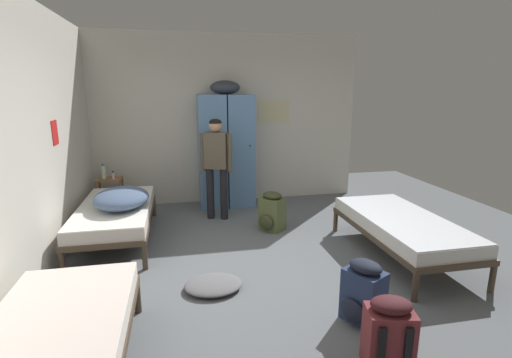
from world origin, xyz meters
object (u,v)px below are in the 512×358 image
object	(u,v)px
shelf_unit	(110,192)
backpack_navy	(363,293)
backpack_maroon	(388,335)
clothes_pile_grey	(213,285)
bed_left_front	(49,349)
person_traveler	(216,160)
lotion_bottle	(113,175)
bed_right	(402,226)
locker_bank	(226,149)
bed_left_rear	(115,213)
backpack_olive	(272,212)
water_bottle	(103,172)
bedding_heap	(121,198)

from	to	relation	value
shelf_unit	backpack_navy	bearing A→B (deg)	-53.54
backpack_maroon	clothes_pile_grey	world-z (taller)	backpack_maroon
bed_left_front	backpack_maroon	bearing A→B (deg)	-3.80
bed_left_front	person_traveler	world-z (taller)	person_traveler
bed_left_front	clothes_pile_grey	xyz separation A→B (m)	(1.11, 1.19, -0.34)
lotion_bottle	person_traveler	bearing A→B (deg)	-19.23
bed_right	clothes_pile_grey	size ratio (longest dim) A/B	3.31
bed_right	lotion_bottle	bearing A→B (deg)	146.67
shelf_unit	lotion_bottle	size ratio (longest dim) A/B	4.48
locker_bank	bed_right	xyz separation A→B (m)	(1.74, -2.44, -0.59)
lotion_bottle	backpack_navy	bearing A→B (deg)	-53.98
locker_bank	lotion_bottle	distance (m)	1.83
shelf_unit	backpack_maroon	size ratio (longest dim) A/B	1.04
bed_right	locker_bank	bearing A→B (deg)	125.50
bed_left_rear	clothes_pile_grey	bearing A→B (deg)	-53.17
bed_right	bed_left_rear	distance (m)	3.56
backpack_olive	backpack_maroon	size ratio (longest dim) A/B	1.00
shelf_unit	backpack_olive	bearing A→B (deg)	-27.69
bed_left_front	backpack_navy	xyz separation A→B (m)	(2.31, 0.40, -0.12)
backpack_olive	backpack_maroon	xyz separation A→B (m)	(0.15, -2.79, 0.00)
bed_right	person_traveler	xyz separation A→B (m)	(-1.98, 1.78, 0.53)
lotion_bottle	backpack_maroon	world-z (taller)	lotion_bottle
bed_left_rear	water_bottle	bearing A→B (deg)	105.22
bedding_heap	backpack_olive	distance (m)	2.00
bed_left_rear	lotion_bottle	world-z (taller)	lotion_bottle
shelf_unit	clothes_pile_grey	xyz separation A→B (m)	(1.36, -2.68, -0.30)
bed_left_front	backpack_navy	bearing A→B (deg)	9.86
locker_bank	bedding_heap	xyz separation A→B (m)	(-1.51, -1.37, -0.37)
bed_left_front	backpack_maroon	world-z (taller)	backpack_maroon
locker_bank	backpack_navy	distance (m)	3.68
bed_left_front	backpack_maroon	distance (m)	2.23
bed_right	backpack_olive	world-z (taller)	backpack_olive
shelf_unit	person_traveler	bearing A→B (deg)	-19.71
lotion_bottle	bedding_heap	bearing A→B (deg)	-77.14
bed_left_front	person_traveler	bearing A→B (deg)	67.20
locker_bank	backpack_maroon	xyz separation A→B (m)	(0.61, -4.09, -0.71)
lotion_bottle	backpack_navy	distance (m)	4.25
person_traveler	clothes_pile_grey	bearing A→B (deg)	-97.24
water_bottle	lotion_bottle	xyz separation A→B (m)	(0.15, -0.06, -0.05)
backpack_olive	clothes_pile_grey	size ratio (longest dim) A/B	0.96
bed_right	lotion_bottle	size ratio (longest dim) A/B	14.93
shelf_unit	bed_left_front	xyz separation A→B (m)	(0.25, -3.87, 0.04)
bed_left_rear	bedding_heap	distance (m)	0.26
bed_left_rear	person_traveler	size ratio (longest dim) A/B	1.25
clothes_pile_grey	lotion_bottle	bearing A→B (deg)	116.11
water_bottle	shelf_unit	bearing A→B (deg)	-14.04
locker_bank	shelf_unit	size ratio (longest dim) A/B	3.63
person_traveler	backpack_maroon	size ratio (longest dim) A/B	2.76
bed_left_rear	clothes_pile_grey	world-z (taller)	bed_left_rear
bed_left_rear	backpack_olive	world-z (taller)	backpack_olive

